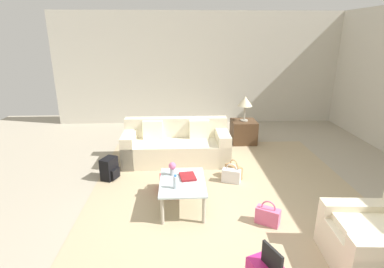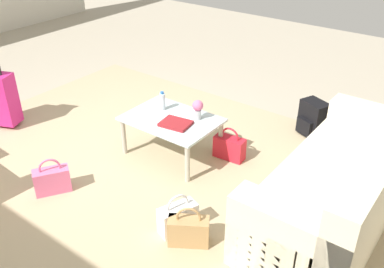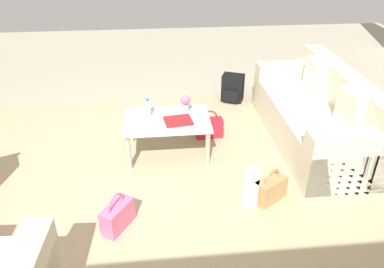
{
  "view_description": "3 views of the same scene",
  "coord_description": "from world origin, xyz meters",
  "px_view_note": "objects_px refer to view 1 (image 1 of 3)",
  "views": [
    {
      "loc": [
        3.55,
        -0.54,
        2.47
      ],
      "look_at": [
        -0.8,
        -0.34,
        1.03
      ],
      "focal_mm": 28.0,
      "sensor_mm": 36.0,
      "label": 1
    },
    {
      "loc": [
        -2.85,
        2.43,
        2.46
      ],
      "look_at": [
        -0.93,
        -0.14,
        0.6
      ],
      "focal_mm": 40.0,
      "sensor_mm": 36.0,
      "label": 2
    },
    {
      "loc": [
        -0.31,
        3.12,
        2.35
      ],
      "look_at": [
        -0.6,
        0.26,
        0.67
      ],
      "focal_mm": 35.0,
      "sensor_mm": 36.0,
      "label": 3
    }
  ],
  "objects_px": {
    "couch": "(176,146)",
    "handbag_white": "(231,175)",
    "water_bottle": "(175,182)",
    "side_table": "(243,132)",
    "table_lamp": "(245,102)",
    "armchair": "(381,244)",
    "handbag_tan": "(234,171)",
    "handbag_pink": "(268,216)",
    "backpack_black": "(110,169)",
    "coffee_table": "(183,185)",
    "flower_vase": "(172,167)",
    "handbag_red": "(164,183)",
    "coffee_table_book": "(188,177)"
  },
  "relations": [
    {
      "from": "couch",
      "to": "handbag_white",
      "type": "distance_m",
      "value": 1.42
    },
    {
      "from": "couch",
      "to": "water_bottle",
      "type": "relative_size",
      "value": 10.3
    },
    {
      "from": "side_table",
      "to": "table_lamp",
      "type": "xyz_separation_m",
      "value": [
        -0.0,
        0.0,
        0.73
      ]
    },
    {
      "from": "armchair",
      "to": "handbag_tan",
      "type": "height_order",
      "value": "armchair"
    },
    {
      "from": "handbag_pink",
      "to": "backpack_black",
      "type": "height_order",
      "value": "backpack_black"
    },
    {
      "from": "coffee_table",
      "to": "handbag_tan",
      "type": "distance_m",
      "value": 1.34
    },
    {
      "from": "flower_vase",
      "to": "handbag_white",
      "type": "xyz_separation_m",
      "value": [
        -0.54,
        1.02,
        -0.42
      ]
    },
    {
      "from": "handbag_red",
      "to": "handbag_pink",
      "type": "bearing_deg",
      "value": 55.51
    },
    {
      "from": "coffee_table_book",
      "to": "handbag_tan",
      "type": "height_order",
      "value": "coffee_table_book"
    },
    {
      "from": "coffee_table",
      "to": "side_table",
      "type": "bearing_deg",
      "value": 151.82
    },
    {
      "from": "handbag_white",
      "to": "handbag_pink",
      "type": "bearing_deg",
      "value": 13.03
    },
    {
      "from": "armchair",
      "to": "water_bottle",
      "type": "bearing_deg",
      "value": -115.97
    },
    {
      "from": "armchair",
      "to": "handbag_white",
      "type": "relative_size",
      "value": 2.82
    },
    {
      "from": "table_lamp",
      "to": "handbag_tan",
      "type": "relative_size",
      "value": 1.64
    },
    {
      "from": "flower_vase",
      "to": "water_bottle",
      "type": "bearing_deg",
      "value": 6.79
    },
    {
      "from": "armchair",
      "to": "flower_vase",
      "type": "bearing_deg",
      "value": -123.34
    },
    {
      "from": "water_bottle",
      "to": "handbag_tan",
      "type": "bearing_deg",
      "value": 137.42
    },
    {
      "from": "coffee_table",
      "to": "handbag_white",
      "type": "height_order",
      "value": "coffee_table"
    },
    {
      "from": "handbag_red",
      "to": "handbag_tan",
      "type": "distance_m",
      "value": 1.3
    },
    {
      "from": "coffee_table",
      "to": "handbag_pink",
      "type": "distance_m",
      "value": 1.27
    },
    {
      "from": "couch",
      "to": "handbag_red",
      "type": "relative_size",
      "value": 5.87
    },
    {
      "from": "armchair",
      "to": "water_bottle",
      "type": "distance_m",
      "value": 2.53
    },
    {
      "from": "handbag_red",
      "to": "side_table",
      "type": "bearing_deg",
      "value": 141.72
    },
    {
      "from": "flower_vase",
      "to": "table_lamp",
      "type": "bearing_deg",
      "value": 147.4
    },
    {
      "from": "couch",
      "to": "handbag_red",
      "type": "bearing_deg",
      "value": -8.99
    },
    {
      "from": "handbag_red",
      "to": "handbag_tan",
      "type": "relative_size",
      "value": 1.0
    },
    {
      "from": "flower_vase",
      "to": "handbag_pink",
      "type": "relative_size",
      "value": 0.57
    },
    {
      "from": "armchair",
      "to": "backpack_black",
      "type": "distance_m",
      "value": 4.15
    },
    {
      "from": "flower_vase",
      "to": "coffee_table_book",
      "type": "bearing_deg",
      "value": 66.5
    },
    {
      "from": "couch",
      "to": "table_lamp",
      "type": "xyz_separation_m",
      "value": [
        -1.01,
        1.6,
        0.69
      ]
    },
    {
      "from": "handbag_white",
      "to": "backpack_black",
      "type": "relative_size",
      "value": 0.89
    },
    {
      "from": "coffee_table_book",
      "to": "side_table",
      "type": "height_order",
      "value": "side_table"
    },
    {
      "from": "coffee_table_book",
      "to": "table_lamp",
      "type": "xyz_separation_m",
      "value": [
        -2.68,
        1.42,
        0.55
      ]
    },
    {
      "from": "armchair",
      "to": "side_table",
      "type": "xyz_separation_m",
      "value": [
        -4.1,
        -0.67,
        -0.02
      ]
    },
    {
      "from": "water_bottle",
      "to": "handbag_white",
      "type": "xyz_separation_m",
      "value": [
        -0.96,
        0.97,
        -0.4
      ]
    },
    {
      "from": "armchair",
      "to": "handbag_white",
      "type": "bearing_deg",
      "value": -147.82
    },
    {
      "from": "flower_vase",
      "to": "backpack_black",
      "type": "relative_size",
      "value": 0.51
    },
    {
      "from": "couch",
      "to": "handbag_white",
      "type": "relative_size",
      "value": 5.87
    },
    {
      "from": "armchair",
      "to": "handbag_pink",
      "type": "bearing_deg",
      "value": -129.07
    },
    {
      "from": "coffee_table",
      "to": "flower_vase",
      "type": "height_order",
      "value": "flower_vase"
    },
    {
      "from": "side_table",
      "to": "handbag_white",
      "type": "distance_m",
      "value": 2.14
    },
    {
      "from": "coffee_table",
      "to": "backpack_black",
      "type": "xyz_separation_m",
      "value": [
        -1.0,
        -1.29,
        -0.18
      ]
    },
    {
      "from": "coffee_table_book",
      "to": "flower_vase",
      "type": "relative_size",
      "value": 1.4
    },
    {
      "from": "handbag_white",
      "to": "backpack_black",
      "type": "distance_m",
      "value": 2.17
    },
    {
      "from": "armchair",
      "to": "table_lamp",
      "type": "height_order",
      "value": "table_lamp"
    },
    {
      "from": "flower_vase",
      "to": "table_lamp",
      "type": "xyz_separation_m",
      "value": [
        -2.58,
        1.65,
        0.44
      ]
    },
    {
      "from": "coffee_table_book",
      "to": "handbag_white",
      "type": "bearing_deg",
      "value": 120.66
    },
    {
      "from": "coffee_table_book",
      "to": "backpack_black",
      "type": "bearing_deg",
      "value": -131.29
    },
    {
      "from": "water_bottle",
      "to": "coffee_table_book",
      "type": "bearing_deg",
      "value": 150.64
    },
    {
      "from": "handbag_tan",
      "to": "side_table",
      "type": "bearing_deg",
      "value": 163.21
    }
  ]
}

